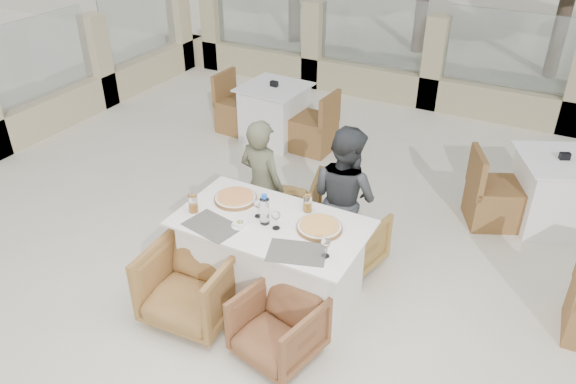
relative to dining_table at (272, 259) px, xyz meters
The scene contains 23 objects.
ground 0.40m from the dining_table, 84.93° to the left, with size 80.00×80.00×0.00m, color beige.
perimeter_wall_far 4.93m from the dining_table, 89.88° to the left, with size 10.00×0.34×1.60m, color tan, non-canonical shape.
perimeter_wall_left 4.79m from the dining_table, 160.19° to the left, with size 0.34×7.00×1.60m, color #C9B88E, non-canonical shape.
dining_table is the anchor object (origin of this frame).
placemat_near_left 0.62m from the dining_table, 144.58° to the right, with size 0.45×0.30×0.00m, color #57544B.
placemat_near_right 0.61m from the dining_table, 35.25° to the right, with size 0.45×0.30×0.00m, color #57534A.
pizza_left 0.62m from the dining_table, 161.51° to the left, with size 0.38×0.38×0.05m, color #CA451B.
pizza_right 0.58m from the dining_table, 13.16° to the left, with size 0.37×0.37×0.05m, color orange.
water_bottle 0.53m from the dining_table, 132.81° to the right, with size 0.08×0.08×0.28m, color #BDD8F8.
wine_glass_centre 0.50m from the dining_table, behind, with size 0.08×0.08×0.18m, color silver, non-canonical shape.
wine_glass_near 0.49m from the dining_table, 36.15° to the right, with size 0.08×0.08×0.18m, color white, non-canonical shape.
wine_glass_corner 0.79m from the dining_table, 19.35° to the right, with size 0.08×0.08×0.18m, color white, non-canonical shape.
beer_glass_left 0.82m from the dining_table, 165.18° to the right, with size 0.08×0.08×0.16m, color orange.
beer_glass_right 0.58m from the dining_table, 56.71° to the left, with size 0.08×0.08×0.15m, color orange.
olive_dish 0.48m from the dining_table, 139.17° to the right, with size 0.11×0.11×0.04m, color white, non-canonical shape.
armchair_far_left 1.12m from the dining_table, 111.39° to the left, with size 0.64×0.66×0.60m, color brown.
armchair_far_right 0.82m from the dining_table, 59.65° to the left, with size 0.61×0.63×0.57m, color olive.
armchair_near_left 0.71m from the dining_table, 129.50° to the right, with size 0.72×0.74×0.67m, color olive.
armchair_near_right 0.72m from the dining_table, 56.80° to the right, with size 0.59×0.61×0.55m, color brown.
diner_left 0.82m from the dining_table, 126.27° to the left, with size 0.49×0.32×1.35m, color #55553E.
diner_right 0.88m from the dining_table, 64.68° to the left, with size 0.69×0.53×1.41m, color #313335.
bg_table_a 3.16m from the dining_table, 118.82° to the left, with size 1.64×0.82×0.77m, color silver, non-canonical shape.
bg_table_b 3.11m from the dining_table, 49.07° to the left, with size 1.64×0.82×0.77m, color white, non-canonical shape.
Camera 1 is at (1.93, -3.45, 3.39)m, focal length 35.00 mm.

